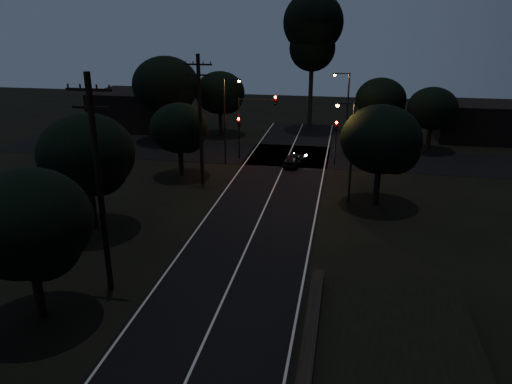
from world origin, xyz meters
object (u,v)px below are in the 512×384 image
(utility_pole_mid, at_px, (99,183))
(streetlight_b, at_px, (345,107))
(signal_right, at_px, (336,134))
(streetlight_c, at_px, (350,145))
(car, at_px, (294,159))
(streetlight_a, at_px, (227,115))
(signal_left, at_px, (239,130))
(tall_pine, at_px, (313,31))
(utility_pole_far, at_px, (200,119))
(signal_mast, at_px, (256,115))

(utility_pole_mid, height_order, streetlight_b, utility_pole_mid)
(signal_right, height_order, streetlight_c, streetlight_c)
(streetlight_b, height_order, car, streetlight_b)
(signal_right, xyz_separation_m, streetlight_a, (-9.91, -1.99, 1.80))
(utility_pole_mid, xyz_separation_m, signal_right, (10.60, 24.99, -2.90))
(utility_pole_mid, distance_m, signal_left, 25.19)
(utility_pole_mid, xyz_separation_m, streetlight_c, (11.83, 15.00, -1.39))
(tall_pine, xyz_separation_m, streetlight_a, (-6.31, -17.00, -6.80))
(utility_pole_far, bearing_deg, car, 43.58)
(tall_pine, bearing_deg, utility_pole_far, -106.93)
(utility_pole_mid, relative_size, signal_right, 2.68)
(signal_right, distance_m, streetlight_b, 4.45)
(signal_right, distance_m, streetlight_c, 10.18)
(streetlight_a, bearing_deg, utility_pole_far, -96.59)
(signal_left, height_order, streetlight_a, streetlight_a)
(signal_left, xyz_separation_m, streetlight_b, (9.91, 4.01, 1.80))
(utility_pole_mid, relative_size, streetlight_b, 1.38)
(signal_right, relative_size, streetlight_c, 0.55)
(signal_right, bearing_deg, streetlight_c, -82.98)
(streetlight_b, bearing_deg, utility_pole_far, -133.30)
(signal_mast, bearing_deg, streetlight_a, -140.23)
(streetlight_a, relative_size, streetlight_c, 1.07)
(utility_pole_far, distance_m, signal_mast, 8.64)
(utility_pole_mid, relative_size, car, 3.10)
(signal_left, xyz_separation_m, streetlight_c, (10.43, -9.99, 1.51))
(signal_mast, distance_m, streetlight_b, 9.15)
(signal_left, bearing_deg, tall_pine, 69.54)
(utility_pole_mid, xyz_separation_m, streetlight_a, (0.69, 23.00, -1.10))
(tall_pine, relative_size, signal_right, 3.87)
(signal_left, bearing_deg, utility_pole_far, -99.94)
(utility_pole_mid, bearing_deg, streetlight_c, 51.74)
(signal_left, relative_size, streetlight_c, 0.55)
(streetlight_b, xyz_separation_m, streetlight_c, (0.52, -14.00, -0.29))
(utility_pole_far, bearing_deg, streetlight_b, 46.70)
(utility_pole_far, relative_size, streetlight_a, 1.31)
(utility_pole_mid, relative_size, signal_mast, 1.76)
(tall_pine, distance_m, car, 19.66)
(streetlight_c, relative_size, car, 2.12)
(streetlight_a, height_order, streetlight_b, same)
(utility_pole_mid, bearing_deg, streetlight_a, 88.27)
(streetlight_b, bearing_deg, signal_right, -100.00)
(tall_pine, height_order, signal_right, tall_pine)
(utility_pole_far, height_order, streetlight_a, utility_pole_far)
(utility_pole_far, distance_m, streetlight_b, 16.51)
(utility_pole_far, bearing_deg, utility_pole_mid, -90.00)
(car, bearing_deg, signal_left, -1.63)
(signal_left, xyz_separation_m, signal_right, (9.20, 0.00, 0.00))
(utility_pole_far, distance_m, streetlight_c, 12.05)
(utility_pole_mid, bearing_deg, tall_pine, 80.07)
(signal_left, distance_m, car, 6.13)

